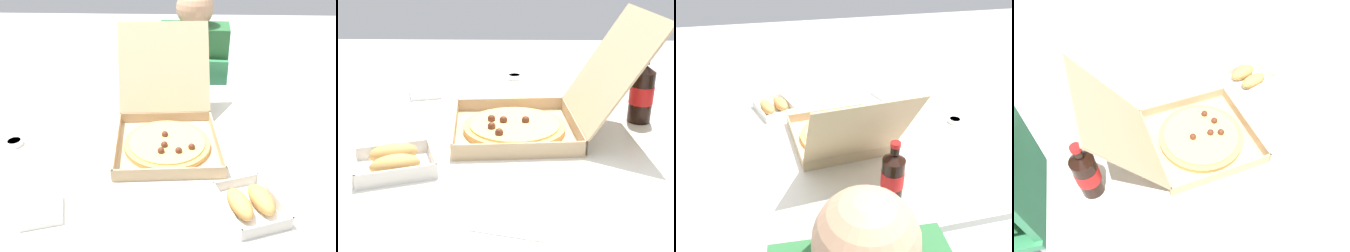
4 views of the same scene
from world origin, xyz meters
The scene contains 7 objects.
dining_table centered at (0.00, 0.00, 0.68)m, with size 1.44×1.02×0.75m.
pizza_box_open centered at (-0.02, 0.03, 0.80)m, with size 0.40×0.58×0.35m.
bread_side_box centered at (0.23, -0.32, 0.77)m, with size 0.20×0.23×0.06m.
cola_bottle centered at (-0.11, 0.37, 0.84)m, with size 0.07×0.07×0.22m.
paper_menu centered at (0.39, -0.02, 0.75)m, with size 0.21×0.15×0.00m, color white.
napkin_pile centered at (-0.34, -0.36, 0.76)m, with size 0.11×0.11×0.02m, color white.
dipping_sauce_cup centered at (-0.56, -0.03, 0.76)m, with size 0.06×0.06×0.02m.
Camera 2 is at (1.17, -0.02, 1.26)m, focal length 46.31 mm.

